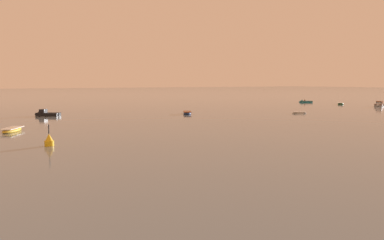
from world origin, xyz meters
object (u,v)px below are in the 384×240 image
at_px(channel_buoy, 49,141).
at_px(rowboat_moored_2, 187,113).
at_px(motorboat_moored_0, 304,102).
at_px(rowboat_moored_1, 299,113).
at_px(motorboat_moored_2, 380,105).
at_px(motorboat_moored_5, 44,114).
at_px(rowboat_moored_3, 341,104).
at_px(rowboat_moored_4, 12,130).

bearing_deg(channel_buoy, rowboat_moored_2, 39.44).
bearing_deg(channel_buoy, motorboat_moored_0, 27.35).
bearing_deg(rowboat_moored_1, motorboat_moored_2, -151.77).
bearing_deg(rowboat_moored_1, motorboat_moored_0, -119.41).
relative_size(motorboat_moored_2, motorboat_moored_5, 1.16).
xyz_separation_m(motorboat_moored_2, rowboat_moored_3, (-0.83, 11.26, -0.12)).
bearing_deg(rowboat_moored_1, motorboat_moored_5, -5.12).
bearing_deg(rowboat_moored_4, motorboat_moored_2, -55.66).
xyz_separation_m(rowboat_moored_3, rowboat_moored_4, (-87.50, -17.50, 0.00)).
distance_m(rowboat_moored_2, motorboat_moored_5, 26.89).
bearing_deg(motorboat_moored_0, rowboat_moored_2, 51.75).
xyz_separation_m(rowboat_moored_3, motorboat_moored_5, (-79.31, 4.36, 0.10)).
height_order(rowboat_moored_4, channel_buoy, channel_buoy).
height_order(rowboat_moored_1, motorboat_moored_2, motorboat_moored_2).
relative_size(rowboat_moored_2, rowboat_moored_4, 0.99).
xyz_separation_m(motorboat_moored_0, rowboat_moored_3, (1.40, -12.11, -0.01)).
distance_m(rowboat_moored_2, channel_buoy, 40.80).
height_order(rowboat_moored_1, channel_buoy, channel_buoy).
relative_size(rowboat_moored_4, channel_buoy, 2.01).
xyz_separation_m(motorboat_moored_2, channel_buoy, (-86.70, -20.32, 0.16)).
bearing_deg(rowboat_moored_1, rowboat_moored_4, 20.96).
height_order(rowboat_moored_2, motorboat_moored_5, motorboat_moored_5).
relative_size(rowboat_moored_3, rowboat_moored_4, 0.92).
relative_size(rowboat_moored_2, motorboat_moored_5, 0.95).
bearing_deg(motorboat_moored_2, rowboat_moored_3, -102.63).
xyz_separation_m(rowboat_moored_1, motorboat_moored_5, (-44.74, 20.83, 0.15)).
distance_m(motorboat_moored_0, motorboat_moored_2, 23.47).
distance_m(rowboat_moored_2, rowboat_moored_3, 54.65).
distance_m(rowboat_moored_2, rowboat_moored_4, 35.20).
xyz_separation_m(rowboat_moored_1, motorboat_moored_0, (33.18, 28.58, 0.07)).
xyz_separation_m(motorboat_moored_0, rowboat_moored_4, (-86.10, -29.60, -0.00)).
height_order(motorboat_moored_0, rowboat_moored_3, motorboat_moored_0).
relative_size(rowboat_moored_1, rowboat_moored_4, 0.68).
height_order(rowboat_moored_1, motorboat_moored_5, motorboat_moored_5).
relative_size(rowboat_moored_2, rowboat_moored_3, 1.08).
xyz_separation_m(motorboat_moored_0, channel_buoy, (-84.47, -43.68, 0.27)).
relative_size(rowboat_moored_4, motorboat_moored_5, 0.96).
bearing_deg(motorboat_moored_5, rowboat_moored_4, 110.65).
bearing_deg(rowboat_moored_2, channel_buoy, 158.24).
relative_size(rowboat_moored_1, rowboat_moored_3, 0.74).
distance_m(motorboat_moored_2, channel_buoy, 89.05).
distance_m(motorboat_moored_2, rowboat_moored_3, 11.29).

